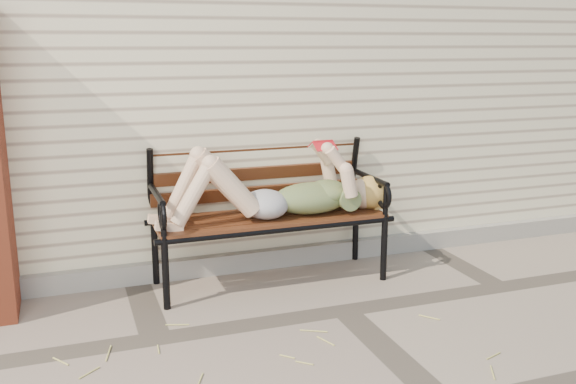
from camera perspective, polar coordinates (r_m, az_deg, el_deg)
name	(u,v)px	position (r m, az deg, el deg)	size (l,w,h in m)	color
ground	(344,310)	(4.38, 5.04, -10.45)	(80.00, 80.00, 0.00)	gray
house_wall	(228,66)	(6.85, -5.33, 11.08)	(8.00, 4.00, 3.00)	#F6ECC0
foundation_strip	(295,255)	(5.19, 0.60, -5.65)	(8.00, 0.10, 0.15)	gray
garden_bench	(265,191)	(4.76, -2.04, 0.07)	(1.85, 0.74, 1.20)	black
reading_woman	(273,190)	(4.62, -1.31, 0.18)	(1.74, 0.40, 0.55)	#0B404F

